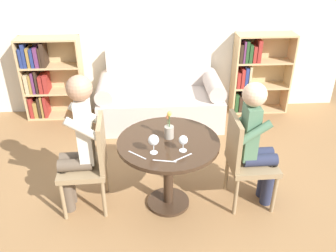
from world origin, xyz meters
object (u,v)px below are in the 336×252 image
chair_left (90,161)px  person_right (257,142)px  chair_right (245,158)px  flower_vase (169,129)px  wine_glass_right (183,141)px  bookshelf_right (254,74)px  wine_glass_left (154,141)px  bookshelf_left (46,78)px  couch (160,100)px  person_left (78,142)px

chair_left → person_right: (1.49, -0.04, 0.16)m
chair_right → flower_vase: bearing=84.2°
wine_glass_right → bookshelf_right: bearing=60.2°
bookshelf_right → person_right: (-0.53, -1.95, 0.12)m
bookshelf_right → wine_glass_left: bearing=-124.3°
bookshelf_right → flower_vase: bookshelf_right is taller
bookshelf_left → chair_right: size_ratio=1.23×
bookshelf_right → chair_right: 2.05m
flower_vase → chair_right: bearing=-4.8°
chair_left → flower_vase: 0.77m
couch → bookshelf_left: bearing=170.1°
chair_left → wine_glass_left: (0.57, -0.22, 0.32)m
bookshelf_left → bookshelf_right: bearing=0.0°
couch → bookshelf_left: 1.56m
bookshelf_left → chair_right: bookshelf_left is taller
person_right → chair_right: bearing=90.7°
chair_right → flower_vase: size_ratio=3.45×
couch → wine_glass_right: 1.91m
couch → wine_glass_right: bearing=-86.6°
bookshelf_left → chair_right: bearing=-41.4°
person_right → flower_vase: 0.79m
bookshelf_right → wine_glass_left: size_ratio=6.65×
couch → chair_right: bearing=-67.5°
bookshelf_right → person_right: bearing=-105.3°
person_left → flower_vase: person_left is taller
couch → wine_glass_left: couch is taller
person_right → wine_glass_left: 0.95m
wine_glass_left → chair_left: bearing=159.0°
couch → chair_right: (0.70, -1.69, 0.18)m
chair_right → person_right: bearing=-89.3°
chair_right → wine_glass_right: chair_right is taller
wine_glass_right → chair_right: bearing=15.2°
flower_vase → wine_glass_right: bearing=-65.1°
couch → wine_glass_right: (0.11, -1.85, 0.49)m
bookshelf_left → wine_glass_left: bookshelf_left is taller
chair_left → wine_glass_right: 0.89m
person_left → wine_glass_left: size_ratio=7.85×
bookshelf_left → wine_glass_right: bearing=-52.4°
bookshelf_left → flower_vase: size_ratio=4.24×
chair_right → chair_left: bearing=87.1°
bookshelf_right → chair_left: size_ratio=1.23×
chair_right → person_left: 1.50m
couch → flower_vase: 1.70m
couch → bookshelf_right: size_ratio=1.46×
bookshelf_right → couch: bearing=-168.6°
person_left → flower_vase: (0.79, 0.02, 0.09)m
couch → wine_glass_left: bearing=-94.0°
couch → bookshelf_left: size_ratio=1.46×
bookshelf_left → chair_left: size_ratio=1.23×
person_left → wine_glass_left: person_left is taller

